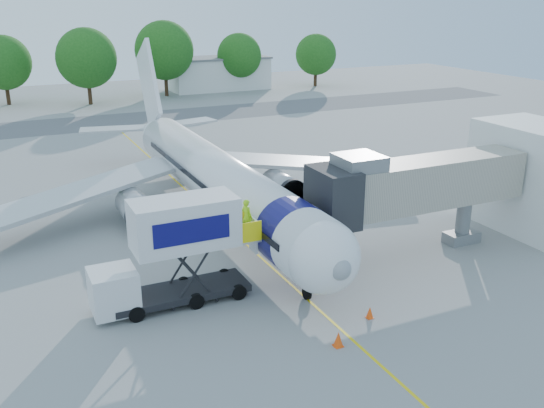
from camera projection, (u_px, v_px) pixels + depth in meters
name	position (u px, v px, depth m)	size (l,w,h in m)	color
ground	(237.00, 236.00, 39.49)	(160.00, 160.00, 0.00)	gray
guidance_line	(237.00, 236.00, 39.49)	(0.15, 70.00, 0.01)	yellow
taxiway_strip	(110.00, 122.00, 75.39)	(120.00, 10.00, 0.01)	#59595B
aircraft	(214.00, 177.00, 42.05)	(34.17, 37.73, 11.35)	white
jet_bridge	(408.00, 186.00, 35.32)	(13.90, 3.20, 6.60)	#ABA592
terminal_stub	(537.00, 178.00, 39.83)	(5.00, 8.00, 7.00)	silver
catering_hiloader	(173.00, 253.00, 30.08)	(8.50, 2.44, 5.50)	black
ground_tug	(337.00, 361.00, 24.70)	(3.93, 2.81, 1.42)	silver
safety_cone_a	(338.00, 339.00, 27.02)	(0.45, 0.45, 0.72)	#FF4A0D
safety_cone_b	(370.00, 313.00, 29.42)	(0.38, 0.38, 0.60)	#FF4A0D
outbuilding_right	(219.00, 73.00, 100.50)	(16.40, 7.40, 5.30)	silver
tree_c	(3.00, 63.00, 85.22)	(7.66, 7.66, 9.77)	#382314
tree_d	(86.00, 58.00, 85.24)	(8.44, 8.44, 10.76)	#382314
tree_e	(164.00, 50.00, 92.50)	(8.95, 8.95, 11.41)	#382314
tree_f	(239.00, 56.00, 98.63)	(7.23, 7.23, 9.22)	#382314
tree_g	(316.00, 55.00, 103.16)	(6.92, 6.92, 8.82)	#382314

